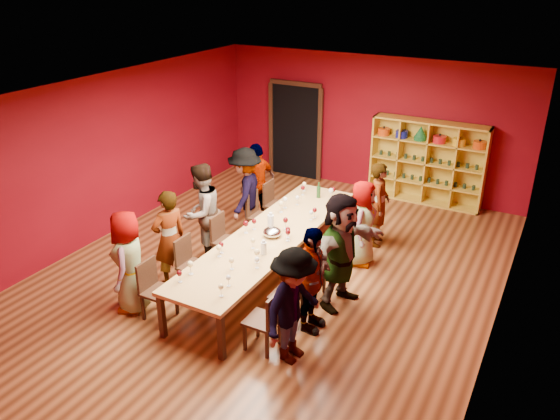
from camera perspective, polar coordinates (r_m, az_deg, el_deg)
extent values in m
cube|color=#562D16|center=(9.20, -0.95, -6.79)|extent=(7.10, 9.10, 0.02)
cube|color=#630410|center=(12.44, 9.39, 8.86)|extent=(7.10, 0.02, 3.00)
cube|color=#630410|center=(5.58, -25.22, -13.88)|extent=(7.10, 0.02, 3.00)
cube|color=#630410|center=(10.59, -17.86, 5.30)|extent=(0.02, 9.10, 3.00)
cube|color=#630410|center=(7.58, 22.78, -3.02)|extent=(0.02, 9.10, 3.00)
cube|color=silver|center=(8.07, -1.10, 11.92)|extent=(7.10, 9.10, 0.02)
cube|color=tan|center=(8.84, -0.98, -2.74)|extent=(1.10, 4.50, 0.06)
cube|color=black|center=(7.77, -12.24, -10.76)|extent=(0.08, 0.08, 0.69)
cube|color=black|center=(10.95, 2.38, 0.60)|extent=(0.08, 0.08, 0.69)
cube|color=black|center=(7.26, -6.15, -13.08)|extent=(0.08, 0.08, 0.69)
cube|color=black|center=(10.59, 7.14, -0.42)|extent=(0.08, 0.08, 0.69)
cube|color=black|center=(13.16, 1.71, 8.21)|extent=(1.20, 0.14, 2.20)
cube|color=black|center=(12.83, 1.63, 13.08)|extent=(1.32, 0.06, 0.10)
cube|color=black|center=(13.39, -0.93, 8.51)|extent=(0.10, 0.06, 2.20)
cube|color=black|center=(12.83, 4.18, 7.73)|extent=(0.10, 0.06, 2.20)
cube|color=gold|center=(12.33, 9.79, 5.78)|extent=(0.04, 0.40, 1.80)
cube|color=gold|center=(11.84, 20.61, 3.77)|extent=(0.04, 0.40, 1.80)
cube|color=gold|center=(11.78, 15.56, 8.85)|extent=(2.40, 0.40, 0.04)
cube|color=gold|center=(12.34, 14.66, 0.97)|extent=(2.40, 0.40, 0.04)
cube|color=gold|center=(12.21, 15.33, 5.07)|extent=(2.40, 0.02, 1.80)
cube|color=gold|center=(12.18, 14.87, 2.83)|extent=(2.36, 0.38, 0.03)
cube|color=gold|center=(12.03, 15.10, 4.82)|extent=(2.36, 0.38, 0.03)
cube|color=gold|center=(11.90, 15.34, 6.86)|extent=(2.36, 0.38, 0.03)
cube|color=gold|center=(12.17, 12.37, 5.32)|extent=(0.03, 0.38, 1.76)
cube|color=gold|center=(12.03, 15.10, 4.82)|extent=(0.03, 0.38, 1.76)
cube|color=gold|center=(11.92, 17.88, 4.30)|extent=(0.03, 0.38, 1.76)
cylinder|color=#D2470C|center=(12.12, 10.78, 8.06)|extent=(0.26, 0.26, 0.15)
sphere|color=black|center=(12.10, 10.82, 8.49)|extent=(0.05, 0.05, 0.05)
cylinder|color=navy|center=(12.01, 12.60, 7.76)|extent=(0.26, 0.26, 0.15)
sphere|color=black|center=(11.99, 12.64, 8.19)|extent=(0.05, 0.05, 0.05)
cylinder|color=#186132|center=(11.92, 14.43, 7.28)|extent=(0.26, 0.26, 0.08)
cone|color=#186132|center=(11.88, 14.51, 7.97)|extent=(0.24, 0.24, 0.22)
cylinder|color=red|center=(11.83, 16.32, 7.11)|extent=(0.26, 0.26, 0.15)
sphere|color=black|center=(11.80, 16.38, 7.55)|extent=(0.05, 0.05, 0.05)
cylinder|color=yellow|center=(11.76, 18.22, 6.77)|extent=(0.26, 0.26, 0.15)
sphere|color=black|center=(11.73, 18.28, 7.21)|extent=(0.05, 0.05, 0.05)
cylinder|color=#D2470C|center=(11.70, 20.13, 6.41)|extent=(0.26, 0.26, 0.15)
sphere|color=black|center=(11.67, 20.20, 6.86)|extent=(0.05, 0.05, 0.05)
cylinder|color=#1A3021|center=(12.41, 10.37, 3.97)|extent=(0.07, 0.07, 0.10)
cylinder|color=#1A3021|center=(12.36, 11.18, 3.82)|extent=(0.07, 0.07, 0.10)
cylinder|color=#1A3021|center=(12.31, 11.99, 3.67)|extent=(0.07, 0.07, 0.10)
cylinder|color=#1A3021|center=(12.26, 12.82, 3.51)|extent=(0.07, 0.07, 0.10)
cylinder|color=#1A3021|center=(12.22, 13.64, 3.35)|extent=(0.07, 0.07, 0.10)
cylinder|color=#1A3021|center=(12.18, 14.48, 3.19)|extent=(0.07, 0.07, 0.10)
cylinder|color=#1A3021|center=(12.14, 15.32, 3.03)|extent=(0.07, 0.07, 0.10)
cylinder|color=#1A3021|center=(12.11, 16.16, 2.87)|extent=(0.07, 0.07, 0.10)
cylinder|color=#1A3021|center=(12.07, 17.01, 2.70)|extent=(0.07, 0.07, 0.10)
cylinder|color=#1A3021|center=(12.04, 17.86, 2.54)|extent=(0.07, 0.07, 0.10)
cylinder|color=#1A3021|center=(12.02, 18.72, 2.37)|extent=(0.07, 0.07, 0.10)
cylinder|color=#1A3021|center=(11.99, 19.58, 2.20)|extent=(0.07, 0.07, 0.10)
cylinder|color=#1A3021|center=(12.26, 10.52, 5.95)|extent=(0.07, 0.07, 0.10)
cylinder|color=#1A3021|center=(12.21, 11.35, 5.80)|extent=(0.07, 0.07, 0.10)
cylinder|color=#1A3021|center=(12.16, 12.17, 5.65)|extent=(0.07, 0.07, 0.10)
cylinder|color=#1A3021|center=(12.12, 13.01, 5.50)|extent=(0.07, 0.07, 0.10)
cylinder|color=#1A3021|center=(12.07, 13.85, 5.35)|extent=(0.07, 0.07, 0.10)
cylinder|color=#1A3021|center=(12.03, 14.70, 5.19)|extent=(0.07, 0.07, 0.10)
cylinder|color=#1A3021|center=(11.99, 15.55, 5.04)|extent=(0.07, 0.07, 0.10)
cylinder|color=#1A3021|center=(11.96, 16.41, 4.88)|extent=(0.07, 0.07, 0.10)
cylinder|color=#1A3021|center=(11.92, 17.27, 4.71)|extent=(0.07, 0.07, 0.10)
cylinder|color=#1A3021|center=(11.89, 18.13, 4.55)|extent=(0.07, 0.07, 0.10)
cylinder|color=#1A3021|center=(11.87, 19.00, 4.39)|extent=(0.07, 0.07, 0.10)
cylinder|color=#1A3021|center=(11.84, 19.88, 4.22)|extent=(0.07, 0.07, 0.10)
cube|color=black|center=(8.13, -12.57, -8.35)|extent=(0.42, 0.42, 0.04)
cube|color=black|center=(8.12, -13.75, -6.54)|extent=(0.04, 0.40, 0.44)
cube|color=black|center=(8.25, -14.11, -9.87)|extent=(0.04, 0.04, 0.41)
cube|color=black|center=(8.05, -12.28, -10.59)|extent=(0.04, 0.04, 0.41)
cube|color=black|center=(8.46, -12.58, -8.78)|extent=(0.04, 0.04, 0.41)
cube|color=black|center=(8.26, -10.75, -9.46)|extent=(0.04, 0.04, 0.41)
imported|color=#4D4D52|center=(8.26, -15.48, -5.24)|extent=(0.71, 0.88, 1.58)
cube|color=black|center=(8.68, -9.00, -5.81)|extent=(0.42, 0.42, 0.04)
cube|color=black|center=(8.67, -10.11, -4.12)|extent=(0.04, 0.40, 0.44)
cube|color=black|center=(8.77, -10.47, -7.28)|extent=(0.04, 0.04, 0.41)
cube|color=black|center=(8.59, -8.67, -7.89)|extent=(0.04, 0.04, 0.41)
cube|color=black|center=(8.99, -9.13, -6.31)|extent=(0.04, 0.04, 0.41)
cube|color=black|center=(8.81, -7.35, -6.88)|extent=(0.04, 0.04, 0.41)
imported|color=#6189C9|center=(8.75, -11.48, -2.93)|extent=(0.61, 0.70, 1.61)
cube|color=black|center=(9.34, -5.53, -3.30)|extent=(0.42, 0.42, 0.04)
cube|color=black|center=(9.33, -6.56, -1.73)|extent=(0.04, 0.40, 0.44)
cube|color=black|center=(9.41, -6.91, -4.69)|extent=(0.04, 0.04, 0.41)
cube|color=black|center=(9.24, -5.18, -5.20)|extent=(0.04, 0.04, 0.41)
cube|color=black|center=(9.66, -5.76, -3.85)|extent=(0.04, 0.04, 0.41)
cube|color=black|center=(9.49, -4.05, -4.32)|extent=(0.04, 0.04, 0.41)
imported|color=#527DA8|center=(9.42, -8.20, -0.24)|extent=(0.48, 0.85, 1.73)
cube|color=black|center=(10.20, -2.01, -0.72)|extent=(0.42, 0.42, 0.04)
cube|color=black|center=(10.19, -2.95, 0.72)|extent=(0.04, 0.40, 0.44)
cube|color=black|center=(10.24, -3.29, -2.02)|extent=(0.04, 0.04, 0.41)
cube|color=black|center=(10.08, -1.64, -2.43)|extent=(0.04, 0.04, 0.41)
cube|color=black|center=(10.50, -2.32, -1.30)|extent=(0.04, 0.04, 0.41)
cube|color=black|center=(10.35, -0.70, -1.69)|extent=(0.04, 0.04, 0.41)
imported|color=#131834|center=(10.18, -3.64, 1.83)|extent=(0.75, 1.19, 1.71)
cube|color=black|center=(10.69, -0.30, 0.53)|extent=(0.42, 0.42, 0.04)
cube|color=black|center=(10.69, -1.20, 1.90)|extent=(0.04, 0.40, 0.44)
cube|color=black|center=(10.73, -1.54, -0.72)|extent=(0.04, 0.04, 0.41)
cube|color=black|center=(10.58, 0.06, -1.09)|extent=(0.04, 0.04, 0.41)
cube|color=black|center=(11.00, -0.65, -0.06)|extent=(0.04, 0.04, 0.41)
cube|color=black|center=(10.85, 0.92, -0.42)|extent=(0.04, 0.04, 0.41)
imported|color=#5C7CBD|center=(10.75, -2.36, 2.83)|extent=(0.59, 1.01, 1.62)
cube|color=black|center=(7.37, -1.88, -11.45)|extent=(0.42, 0.42, 0.04)
cube|color=black|center=(7.16, -0.57, -10.32)|extent=(0.04, 0.40, 0.44)
cube|color=black|center=(7.46, -3.69, -13.15)|extent=(0.04, 0.04, 0.41)
cube|color=black|center=(7.32, -1.36, -13.94)|extent=(0.04, 0.04, 0.41)
cube|color=black|center=(7.70, -2.32, -11.81)|extent=(0.04, 0.04, 0.41)
cube|color=black|center=(7.56, -0.05, -12.54)|extent=(0.04, 0.04, 0.41)
imported|color=#45464A|center=(6.98, 1.43, -10.02)|extent=(0.55, 1.09, 1.61)
cube|color=black|center=(7.87, 0.68, -8.89)|extent=(0.42, 0.42, 0.04)
cube|color=black|center=(7.67, 1.95, -7.75)|extent=(0.04, 0.40, 0.44)
cube|color=black|center=(7.94, -1.02, -10.51)|extent=(0.04, 0.04, 0.41)
cube|color=black|center=(7.81, 1.20, -11.19)|extent=(0.04, 0.04, 0.41)
cube|color=black|center=(8.19, 0.17, -9.32)|extent=(0.04, 0.04, 0.41)
cube|color=black|center=(8.06, 2.33, -9.96)|extent=(0.04, 0.04, 0.41)
imported|color=white|center=(7.54, 3.24, -7.32)|extent=(0.43, 0.93, 1.58)
cube|color=black|center=(8.47, 3.17, -6.33)|extent=(0.42, 0.42, 0.04)
cube|color=black|center=(8.28, 4.40, -5.21)|extent=(0.04, 0.40, 0.44)
cube|color=black|center=(8.52, 1.60, -7.88)|extent=(0.04, 0.04, 0.41)
cube|color=black|center=(8.39, 3.69, -8.45)|extent=(0.04, 0.04, 0.41)
cube|color=black|center=(8.78, 2.62, -6.83)|extent=(0.04, 0.04, 0.41)
cube|color=black|center=(8.66, 4.65, -7.37)|extent=(0.04, 0.04, 0.41)
imported|color=#C6858F|center=(8.07, 6.36, -4.26)|extent=(0.83, 1.73, 1.80)
cube|color=black|center=(9.54, 6.63, -2.73)|extent=(0.42, 0.42, 0.04)
cube|color=black|center=(9.37, 7.78, -1.67)|extent=(0.04, 0.40, 0.44)
cube|color=black|center=(9.56, 5.24, -4.12)|extent=(0.04, 0.04, 0.41)
cube|color=black|center=(9.45, 7.13, -4.58)|extent=(0.04, 0.04, 0.41)
cube|color=black|center=(9.84, 6.04, -3.29)|extent=(0.04, 0.04, 0.41)
cube|color=black|center=(9.73, 7.88, -3.72)|extent=(0.04, 0.04, 0.41)
imported|color=#5677B1|center=(9.30, 8.58, -1.38)|extent=(0.49, 0.78, 1.51)
cube|color=black|center=(10.24, 8.40, -0.88)|extent=(0.42, 0.42, 0.04)
cube|color=black|center=(10.08, 9.49, 0.14)|extent=(0.04, 0.40, 0.44)
cube|color=black|center=(10.24, 7.10, -2.18)|extent=(0.04, 0.04, 0.41)
cube|color=black|center=(10.14, 8.88, -2.58)|extent=(0.04, 0.04, 0.41)
cube|color=black|center=(10.53, 7.79, -1.45)|extent=(0.04, 0.04, 0.41)
cube|color=black|center=(10.43, 9.53, -1.83)|extent=(0.04, 0.04, 0.41)
imported|color=#131836|center=(10.00, 10.30, 0.58)|extent=(0.55, 0.66, 1.57)
cylinder|color=silver|center=(7.83, -9.28, -6.62)|extent=(0.07, 0.07, 0.01)
cylinder|color=silver|center=(7.80, -9.31, -6.22)|extent=(0.01, 0.01, 0.12)
ellipsoid|color=beige|center=(7.75, -9.36, -5.61)|extent=(0.09, 0.09, 0.10)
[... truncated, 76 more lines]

